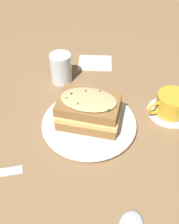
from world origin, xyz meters
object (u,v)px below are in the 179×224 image
Objects in this scene: water_glass at (61,68)px; napkin at (95,63)px; teacup_with_saucer at (171,105)px; sandwich at (89,110)px; dinner_plate at (90,123)px.

water_glass is 0.15m from napkin.
sandwich is at bearing -9.37° from teacup_with_saucer.
sandwich is 0.21m from water_glass.
dinner_plate is 0.04m from sandwich.
napkin is at bearing -73.40° from dinner_plate.
water_glass is at bearing -45.47° from dinner_plate.
teacup_with_saucer is at bearing -148.24° from sandwich.
teacup_with_saucer is 1.35× the size of water_glass.
sandwich is 0.23m from teacup_with_saucer.
sandwich is 0.29m from napkin.
napkin is (-0.07, -0.13, -0.04)m from water_glass.
water_glass is at bearing -45.42° from sandwich.
teacup_with_saucer is 1.10× the size of napkin.
water_glass reaches higher than dinner_plate.
teacup_with_saucer reaches higher than napkin.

